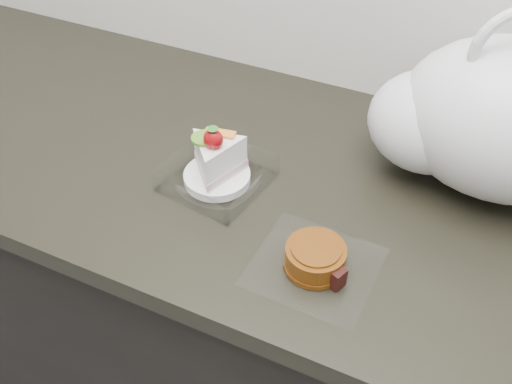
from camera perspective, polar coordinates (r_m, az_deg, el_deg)
name	(u,v)px	position (r m, az deg, el deg)	size (l,w,h in m)	color
counter	(292,328)	(1.33, 3.62, -13.45)	(2.04, 0.64, 0.90)	black
cake_tray	(216,168)	(0.96, -3.98, 2.45)	(0.18, 0.18, 0.12)	white
mooncake_wrap	(316,260)	(0.84, 6.01, -6.76)	(0.18, 0.17, 0.04)	white
plastic_bag	(492,119)	(0.98, 22.52, 6.73)	(0.45, 0.37, 0.32)	silver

